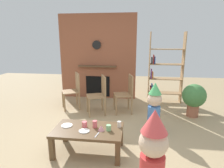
# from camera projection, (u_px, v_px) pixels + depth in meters

# --- Properties ---
(ground_plane) EXTENTS (12.00, 12.00, 0.00)m
(ground_plane) POSITION_uv_depth(u_px,v_px,m) (100.00, 143.00, 3.19)
(ground_plane) COLOR tan
(brick_fireplace_feature) EXTENTS (2.20, 0.28, 2.40)m
(brick_fireplace_feature) POSITION_uv_depth(u_px,v_px,m) (98.00, 57.00, 5.48)
(brick_fireplace_feature) COLOR #935138
(brick_fireplace_feature) RESTS_ON ground_plane
(bookshelf) EXTENTS (0.90, 0.28, 1.90)m
(bookshelf) POSITION_uv_depth(u_px,v_px,m) (163.00, 71.00, 5.14)
(bookshelf) COLOR #9E7A51
(bookshelf) RESTS_ON ground_plane
(coffee_table) EXTENTS (1.05, 0.60, 0.39)m
(coffee_table) POSITION_uv_depth(u_px,v_px,m) (88.00, 132.00, 2.89)
(coffee_table) COLOR brown
(coffee_table) RESTS_ON ground_plane
(paper_cup_near_left) EXTENTS (0.07, 0.07, 0.09)m
(paper_cup_near_left) POSITION_uv_depth(u_px,v_px,m) (109.00, 128.00, 2.81)
(paper_cup_near_left) COLOR #8CD18C
(paper_cup_near_left) RESTS_ON coffee_table
(paper_cup_near_right) EXTENTS (0.08, 0.08, 0.09)m
(paper_cup_near_right) POSITION_uv_depth(u_px,v_px,m) (85.00, 124.00, 2.92)
(paper_cup_near_right) COLOR #E5666B
(paper_cup_near_right) RESTS_ON coffee_table
(paper_cup_center) EXTENTS (0.06, 0.06, 0.09)m
(paper_cup_center) POSITION_uv_depth(u_px,v_px,m) (119.00, 124.00, 2.92)
(paper_cup_center) COLOR silver
(paper_cup_center) RESTS_ON coffee_table
(paper_cup_far_left) EXTENTS (0.07, 0.07, 0.11)m
(paper_cup_far_left) POSITION_uv_depth(u_px,v_px,m) (95.00, 124.00, 2.90)
(paper_cup_far_left) COLOR #E5666B
(paper_cup_far_left) RESTS_ON coffee_table
(paper_plate_front) EXTENTS (0.16, 0.16, 0.01)m
(paper_plate_front) POSITION_uv_depth(u_px,v_px,m) (84.00, 131.00, 2.79)
(paper_plate_front) COLOR white
(paper_plate_front) RESTS_ON coffee_table
(paper_plate_rear) EXTENTS (0.17, 0.17, 0.01)m
(paper_plate_rear) POSITION_uv_depth(u_px,v_px,m) (67.00, 125.00, 2.97)
(paper_plate_rear) COLOR white
(paper_plate_rear) RESTS_ON coffee_table
(birthday_cake_slice) EXTENTS (0.10, 0.10, 0.08)m
(birthday_cake_slice) POSITION_uv_depth(u_px,v_px,m) (101.00, 128.00, 2.82)
(birthday_cake_slice) COLOR pink
(birthday_cake_slice) RESTS_ON coffee_table
(table_fork) EXTENTS (0.04, 0.15, 0.01)m
(table_fork) POSITION_uv_depth(u_px,v_px,m) (97.00, 135.00, 2.68)
(table_fork) COLOR silver
(table_fork) RESTS_ON coffee_table
(child_with_cone_hat) EXTENTS (0.30, 0.30, 1.07)m
(child_with_cone_hat) POSITION_uv_depth(u_px,v_px,m) (153.00, 156.00, 1.91)
(child_with_cone_hat) COLOR #D13838
(child_with_cone_hat) RESTS_ON ground_plane
(child_in_pink) EXTENTS (0.26, 0.26, 0.96)m
(child_in_pink) POSITION_uv_depth(u_px,v_px,m) (154.00, 106.00, 3.48)
(child_in_pink) COLOR #4C7FC6
(child_in_pink) RESTS_ON ground_plane
(dining_chair_left) EXTENTS (0.54, 0.54, 0.90)m
(dining_chair_left) POSITION_uv_depth(u_px,v_px,m) (74.00, 88.00, 4.72)
(dining_chair_left) COLOR #9E7A51
(dining_chair_left) RESTS_ON ground_plane
(dining_chair_middle) EXTENTS (0.52, 0.52, 0.90)m
(dining_chair_middle) POSITION_uv_depth(u_px,v_px,m) (100.00, 93.00, 4.35)
(dining_chair_middle) COLOR #9E7A51
(dining_chair_middle) RESTS_ON ground_plane
(dining_chair_right) EXTENTS (0.49, 0.49, 0.90)m
(dining_chair_right) POSITION_uv_depth(u_px,v_px,m) (127.00, 92.00, 4.44)
(dining_chair_right) COLOR #9E7A51
(dining_chair_right) RESTS_ON ground_plane
(potted_plant_tall) EXTENTS (0.52, 0.52, 0.75)m
(potted_plant_tall) POSITION_uv_depth(u_px,v_px,m) (194.00, 97.00, 4.22)
(potted_plant_tall) COLOR #9E5B42
(potted_plant_tall) RESTS_ON ground_plane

